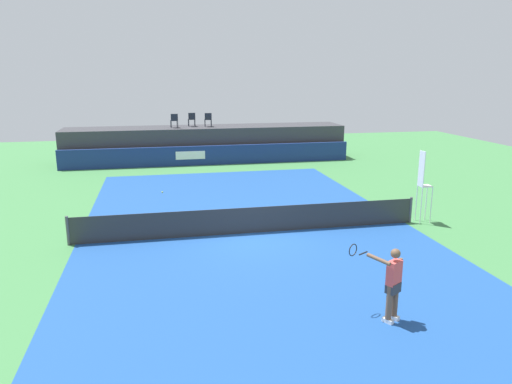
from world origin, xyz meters
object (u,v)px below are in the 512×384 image
Objects in this scene: net_post_far at (411,210)px; spectator_chair_center at (208,119)px; umpire_chair at (423,182)px; tennis_ball at (162,192)px; tennis_player at (392,282)px; net_post_near at (68,231)px; spectator_chair_left at (192,119)px; spectator_chair_far_left at (174,120)px.

spectator_chair_center is at bearing 111.84° from net_post_far.
umpire_chair reaches higher than tennis_ball.
umpire_chair is 8.31m from tennis_player.
tennis_ball is (3.16, 6.70, -0.46)m from net_post_near.
net_post_far is 11.43m from tennis_ball.
spectator_chair_center is at bearing 67.33° from net_post_near.
net_post_near is (-6.33, -15.15, -2.19)m from spectator_chair_center.
spectator_chair_center is 0.32× the size of umpire_chair.
spectator_chair_left reaches higher than tennis_player.
spectator_chair_left is 1.09m from spectator_chair_center.
net_post_far is (12.40, 0.00, 0.00)m from net_post_near.
tennis_player is at bearing -69.82° from tennis_ball.
umpire_chair is 1.17m from net_post_far.
spectator_chair_left reaches higher than umpire_chair.
tennis_player is (-4.69, -6.82, -0.63)m from umpire_chair.
tennis_player is at bearing -122.06° from net_post_far.
tennis_player is (3.98, -21.74, -1.73)m from spectator_chair_far_left.
spectator_chair_center is 9.41m from tennis_ball.
tennis_ball is (-0.99, -8.22, -2.66)m from spectator_chair_far_left.
net_post_far is (8.25, -14.93, -2.19)m from spectator_chair_far_left.
spectator_chair_far_left is 22.17m from tennis_player.
spectator_chair_far_left is 0.32× the size of umpire_chair.
tennis_ball is at bearing 110.18° from tennis_player.
net_post_far is (7.10, -15.52, -2.19)m from spectator_chair_left.
spectator_chair_far_left is 1.00× the size of spectator_chair_left.
net_post_far is at bearing 0.00° from net_post_near.
spectator_chair_far_left is at bearing 74.45° from net_post_near.
tennis_ball is (-3.17, -8.45, -2.66)m from spectator_chair_center.
spectator_chair_far_left is 8.70m from tennis_ball.
net_post_far is (6.07, -15.15, -2.19)m from spectator_chair_center.
tennis_player is at bearing -82.78° from spectator_chair_left.
spectator_chair_left is at bearing 115.88° from umpire_chair.
spectator_chair_left is at bearing 76.35° from tennis_ball.
spectator_chair_far_left reaches higher than tennis_ball.
spectator_chair_left is 1.00× the size of spectator_chair_center.
tennis_ball is at bearing -110.56° from spectator_chair_center.
tennis_player is at bearing -79.64° from spectator_chair_far_left.
spectator_chair_left is 13.06× the size of tennis_ball.
umpire_chair reaches higher than net_post_near.
spectator_chair_center is 16.57m from net_post_near.
net_post_far is at bearing 57.94° from tennis_player.
net_post_near is at bearing -108.86° from spectator_chair_left.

